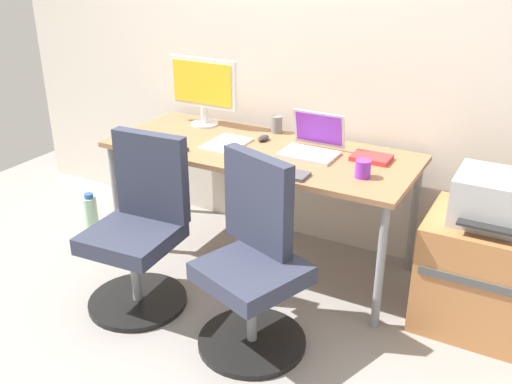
{
  "coord_description": "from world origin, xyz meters",
  "views": [
    {
      "loc": [
        1.51,
        -2.8,
        1.88
      ],
      "look_at": [
        0.0,
        -0.05,
        0.48
      ],
      "focal_mm": 40.78,
      "sensor_mm": 36.0,
      "label": 1
    }
  ],
  "objects_px": {
    "water_bottle_on_floor": "(91,216)",
    "coffee_mug": "(363,169)",
    "side_cabinet": "(482,274)",
    "printer": "(496,200)",
    "office_chair_left": "(140,231)",
    "open_laptop": "(313,144)",
    "office_chair_right": "(254,264)",
    "desktop_monitor": "(203,87)"
  },
  "relations": [
    {
      "from": "printer",
      "to": "office_chair_right",
      "type": "bearing_deg",
      "value": -145.53
    },
    {
      "from": "office_chair_left",
      "to": "office_chair_right",
      "type": "bearing_deg",
      "value": -0.29
    },
    {
      "from": "office_chair_left",
      "to": "office_chair_right",
      "type": "height_order",
      "value": "same"
    },
    {
      "from": "printer",
      "to": "open_laptop",
      "type": "distance_m",
      "value": 1.01
    },
    {
      "from": "office_chair_left",
      "to": "coffee_mug",
      "type": "relative_size",
      "value": 10.22
    },
    {
      "from": "office_chair_left",
      "to": "side_cabinet",
      "type": "xyz_separation_m",
      "value": [
        1.66,
        0.66,
        -0.13
      ]
    },
    {
      "from": "side_cabinet",
      "to": "printer",
      "type": "xyz_separation_m",
      "value": [
        0.0,
        -0.0,
        0.42
      ]
    },
    {
      "from": "office_chair_right",
      "to": "side_cabinet",
      "type": "bearing_deg",
      "value": 34.51
    },
    {
      "from": "office_chair_left",
      "to": "printer",
      "type": "height_order",
      "value": "office_chair_left"
    },
    {
      "from": "printer",
      "to": "open_laptop",
      "type": "bearing_deg",
      "value": 173.55
    },
    {
      "from": "office_chair_left",
      "to": "printer",
      "type": "bearing_deg",
      "value": 21.58
    },
    {
      "from": "office_chair_left",
      "to": "open_laptop",
      "type": "relative_size",
      "value": 3.03
    },
    {
      "from": "water_bottle_on_floor",
      "to": "coffee_mug",
      "type": "relative_size",
      "value": 3.37
    },
    {
      "from": "printer",
      "to": "coffee_mug",
      "type": "height_order",
      "value": "printer"
    },
    {
      "from": "open_laptop",
      "to": "coffee_mug",
      "type": "distance_m",
      "value": 0.42
    },
    {
      "from": "office_chair_left",
      "to": "water_bottle_on_floor",
      "type": "xyz_separation_m",
      "value": [
        -0.78,
        0.41,
        -0.28
      ]
    },
    {
      "from": "office_chair_right",
      "to": "desktop_monitor",
      "type": "bearing_deg",
      "value": 133.57
    },
    {
      "from": "open_laptop",
      "to": "coffee_mug",
      "type": "relative_size",
      "value": 3.37
    },
    {
      "from": "printer",
      "to": "desktop_monitor",
      "type": "distance_m",
      "value": 1.87
    },
    {
      "from": "side_cabinet",
      "to": "water_bottle_on_floor",
      "type": "bearing_deg",
      "value": -174.27
    },
    {
      "from": "office_chair_left",
      "to": "desktop_monitor",
      "type": "bearing_deg",
      "value": 100.93
    },
    {
      "from": "printer",
      "to": "coffee_mug",
      "type": "bearing_deg",
      "value": -171.45
    },
    {
      "from": "printer",
      "to": "side_cabinet",
      "type": "bearing_deg",
      "value": 90.0
    },
    {
      "from": "office_chair_left",
      "to": "desktop_monitor",
      "type": "relative_size",
      "value": 1.96
    },
    {
      "from": "water_bottle_on_floor",
      "to": "coffee_mug",
      "type": "distance_m",
      "value": 1.91
    },
    {
      "from": "desktop_monitor",
      "to": "open_laptop",
      "type": "bearing_deg",
      "value": -10.03
    },
    {
      "from": "printer",
      "to": "coffee_mug",
      "type": "distance_m",
      "value": 0.65
    },
    {
      "from": "water_bottle_on_floor",
      "to": "desktop_monitor",
      "type": "bearing_deg",
      "value": 40.04
    },
    {
      "from": "open_laptop",
      "to": "office_chair_right",
      "type": "bearing_deg",
      "value": -86.73
    },
    {
      "from": "office_chair_left",
      "to": "office_chair_right",
      "type": "relative_size",
      "value": 1.0
    },
    {
      "from": "office_chair_left",
      "to": "coffee_mug",
      "type": "bearing_deg",
      "value": 28.73
    },
    {
      "from": "side_cabinet",
      "to": "desktop_monitor",
      "type": "distance_m",
      "value": 1.98
    },
    {
      "from": "office_chair_right",
      "to": "water_bottle_on_floor",
      "type": "xyz_separation_m",
      "value": [
        -1.47,
        0.42,
        -0.28
      ]
    },
    {
      "from": "coffee_mug",
      "to": "side_cabinet",
      "type": "bearing_deg",
      "value": 8.63
    },
    {
      "from": "desktop_monitor",
      "to": "open_laptop",
      "type": "xyz_separation_m",
      "value": [
        0.83,
        -0.15,
        -0.2
      ]
    },
    {
      "from": "office_chair_right",
      "to": "open_laptop",
      "type": "distance_m",
      "value": 0.86
    },
    {
      "from": "side_cabinet",
      "to": "desktop_monitor",
      "type": "relative_size",
      "value": 1.24
    },
    {
      "from": "water_bottle_on_floor",
      "to": "desktop_monitor",
      "type": "height_order",
      "value": "desktop_monitor"
    },
    {
      "from": "office_chair_right",
      "to": "open_laptop",
      "type": "xyz_separation_m",
      "value": [
        -0.04,
        0.77,
        0.37
      ]
    },
    {
      "from": "printer",
      "to": "water_bottle_on_floor",
      "type": "xyz_separation_m",
      "value": [
        -2.44,
        -0.24,
        -0.57
      ]
    },
    {
      "from": "printer",
      "to": "coffee_mug",
      "type": "xyz_separation_m",
      "value": [
        -0.64,
        -0.1,
        0.07
      ]
    },
    {
      "from": "office_chair_left",
      "to": "office_chair_right",
      "type": "xyz_separation_m",
      "value": [
        0.7,
        -0.0,
        0.0
      ]
    }
  ]
}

